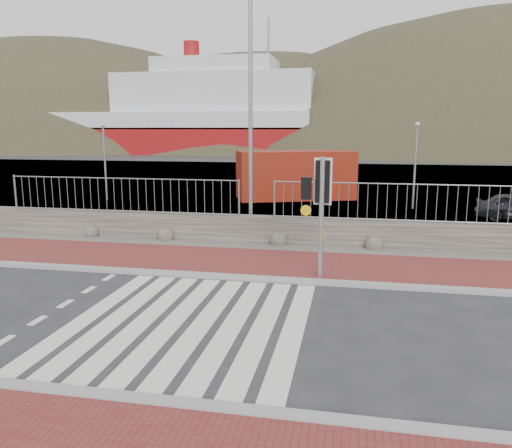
% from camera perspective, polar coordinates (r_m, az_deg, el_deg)
% --- Properties ---
extents(ground, '(220.00, 220.00, 0.00)m').
position_cam_1_polar(ground, '(10.21, -7.74, -11.08)').
color(ground, '#28282B').
rests_on(ground, ground).
extents(sidewalk_far, '(40.00, 3.00, 0.08)m').
position_cam_1_polar(sidewalk_far, '(14.31, -1.96, -4.39)').
color(sidewalk_far, brown).
rests_on(sidewalk_far, ground).
extents(kerb_near, '(40.00, 0.25, 0.12)m').
position_cam_1_polar(kerb_near, '(7.69, -15.32, -18.69)').
color(kerb_near, gray).
rests_on(kerb_near, ground).
extents(kerb_far, '(40.00, 0.25, 0.12)m').
position_cam_1_polar(kerb_far, '(12.91, -3.46, -6.05)').
color(kerb_far, gray).
rests_on(kerb_far, ground).
extents(zebra_crossing, '(4.62, 5.60, 0.01)m').
position_cam_1_polar(zebra_crossing, '(10.21, -7.75, -11.05)').
color(zebra_crossing, silver).
rests_on(zebra_crossing, ground).
extents(gravel_strip, '(40.00, 1.50, 0.06)m').
position_cam_1_polar(gravel_strip, '(16.21, -0.37, -2.61)').
color(gravel_strip, '#59544C').
rests_on(gravel_strip, ground).
extents(stone_wall, '(40.00, 0.60, 0.90)m').
position_cam_1_polar(stone_wall, '(16.88, 0.17, -0.60)').
color(stone_wall, '#433F37').
rests_on(stone_wall, ground).
extents(railing, '(18.07, 0.07, 1.22)m').
position_cam_1_polar(railing, '(16.52, 0.07, 3.96)').
color(railing, gray).
rests_on(railing, stone_wall).
extents(quay, '(120.00, 40.00, 0.50)m').
position_cam_1_polar(quay, '(37.18, 6.19, 4.89)').
color(quay, '#4C4C4F').
rests_on(quay, ground).
extents(water, '(220.00, 50.00, 0.05)m').
position_cam_1_polar(water, '(72.02, 8.62, 7.66)').
color(water, '#3F4C54').
rests_on(water, ground).
extents(ferry, '(50.00, 16.00, 20.00)m').
position_cam_1_polar(ferry, '(81.73, -9.01, 11.77)').
color(ferry, maroon).
rests_on(ferry, ground).
extents(hills_backdrop, '(254.00, 90.00, 100.00)m').
position_cam_1_polar(hills_backdrop, '(100.57, 12.75, -4.96)').
color(hills_backdrop, '#31331F').
rests_on(hills_backdrop, ground).
extents(traffic_signal_far, '(0.75, 0.29, 3.12)m').
position_cam_1_polar(traffic_signal_far, '(12.45, 7.34, 3.65)').
color(traffic_signal_far, gray).
rests_on(traffic_signal_far, ground).
extents(streetlight, '(1.65, 0.73, 8.09)m').
position_cam_1_polar(streetlight, '(17.36, -0.23, 13.32)').
color(streetlight, gray).
rests_on(streetlight, ground).
extents(shipping_container, '(6.79, 4.59, 2.61)m').
position_cam_1_polar(shipping_container, '(27.69, 4.50, 5.63)').
color(shipping_container, maroon).
rests_on(shipping_container, ground).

